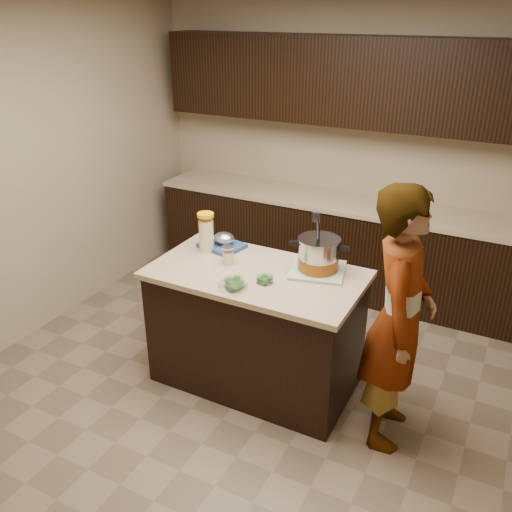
{
  "coord_description": "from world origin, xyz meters",
  "views": [
    {
      "loc": [
        1.53,
        -2.93,
        2.56
      ],
      "look_at": [
        0.0,
        0.0,
        1.02
      ],
      "focal_mm": 38.0,
      "sensor_mm": 36.0,
      "label": 1
    }
  ],
  "objects": [
    {
      "name": "ground_plane",
      "position": [
        0.0,
        0.0,
        0.0
      ],
      "size": [
        4.0,
        4.0,
        0.0
      ],
      "primitive_type": "plane",
      "color": "brown",
      "rests_on": "ground"
    },
    {
      "name": "room_shell",
      "position": [
        0.0,
        0.0,
        1.71
      ],
      "size": [
        4.04,
        4.04,
        2.72
      ],
      "color": "tan",
      "rests_on": "ground"
    },
    {
      "name": "back_cabinets",
      "position": [
        0.0,
        1.74,
        0.94
      ],
      "size": [
        3.6,
        0.63,
        2.33
      ],
      "color": "black",
      "rests_on": "ground"
    },
    {
      "name": "island",
      "position": [
        0.0,
        0.0,
        0.45
      ],
      "size": [
        1.46,
        0.81,
        0.9
      ],
      "color": "black",
      "rests_on": "ground"
    },
    {
      "name": "dish_towel",
      "position": [
        0.37,
        0.2,
        0.91
      ],
      "size": [
        0.43,
        0.43,
        0.02
      ],
      "primitive_type": "cube",
      "rotation": [
        0.0,
        0.0,
        0.24
      ],
      "color": "#577E54",
      "rests_on": "island"
    },
    {
      "name": "stock_pot",
      "position": [
        0.37,
        0.2,
        1.02
      ],
      "size": [
        0.4,
        0.35,
        0.41
      ],
      "rotation": [
        0.0,
        0.0,
        0.22
      ],
      "color": "#B7B7BC",
      "rests_on": "dish_towel"
    },
    {
      "name": "lemonade_pitcher",
      "position": [
        -0.48,
        0.14,
        1.04
      ],
      "size": [
        0.15,
        0.15,
        0.29
      ],
      "rotation": [
        0.0,
        0.0,
        -0.33
      ],
      "color": "#D8C584",
      "rests_on": "island"
    },
    {
      "name": "mason_jar",
      "position": [
        -0.23,
        0.02,
        0.96
      ],
      "size": [
        0.1,
        0.1,
        0.14
      ],
      "rotation": [
        0.0,
        0.0,
        0.15
      ],
      "color": "#D8C584",
      "rests_on": "island"
    },
    {
      "name": "broccoli_tub_left",
      "position": [
        0.12,
        -0.11,
        0.92
      ],
      "size": [
        0.13,
        0.13,
        0.05
      ],
      "rotation": [
        0.0,
        0.0,
        0.17
      ],
      "color": "silver",
      "rests_on": "island"
    },
    {
      "name": "broccoli_tub_right",
      "position": [
        -0.02,
        -0.26,
        0.93
      ],
      "size": [
        0.16,
        0.16,
        0.06
      ],
      "rotation": [
        0.0,
        0.0,
        -0.24
      ],
      "color": "silver",
      "rests_on": "island"
    },
    {
      "name": "broccoli_tub_rect",
      "position": [
        -0.01,
        -0.31,
        0.93
      ],
      "size": [
        0.18,
        0.14,
        0.06
      ],
      "rotation": [
        0.0,
        0.0,
        -0.16
      ],
      "color": "silver",
      "rests_on": "island"
    },
    {
      "name": "blue_tray",
      "position": [
        -0.41,
        0.25,
        0.94
      ],
      "size": [
        0.35,
        0.3,
        0.12
      ],
      "rotation": [
        0.0,
        0.0,
        -0.21
      ],
      "color": "navy",
      "rests_on": "island"
    },
    {
      "name": "person",
      "position": [
        1.0,
        -0.08,
        0.85
      ],
      "size": [
        0.49,
        0.67,
        1.7
      ],
      "primitive_type": "imported",
      "rotation": [
        0.0,
        0.0,
        1.71
      ],
      "color": "gray",
      "rests_on": "ground"
    }
  ]
}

